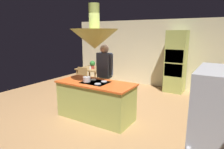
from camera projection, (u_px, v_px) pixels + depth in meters
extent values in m
plane|color=#AD7F51|center=(101.00, 115.00, 4.99)|extent=(8.16, 8.16, 0.00)
cube|color=beige|center=(150.00, 53.00, 7.59)|extent=(6.80, 0.10, 2.55)
cube|color=#A8B259|center=(96.00, 101.00, 4.73)|extent=(1.84, 0.79, 0.87)
cube|color=#E05B23|center=(95.00, 83.00, 4.63)|extent=(1.90, 0.85, 0.04)
cube|color=black|center=(95.00, 82.00, 4.63)|extent=(0.64, 0.52, 0.01)
cylinder|color=#B2B2B7|center=(87.00, 82.00, 4.60)|extent=(0.15, 0.15, 0.02)
cylinder|color=#B2B2B7|center=(98.00, 84.00, 4.44)|extent=(0.15, 0.15, 0.02)
cylinder|color=#B2B2B7|center=(93.00, 80.00, 4.82)|extent=(0.15, 0.15, 0.02)
cylinder|color=#B2B2B7|center=(104.00, 82.00, 4.65)|extent=(0.15, 0.15, 0.02)
cube|color=#A8B259|center=(176.00, 62.00, 6.74)|extent=(0.66, 0.62, 2.15)
cube|color=black|center=(174.00, 56.00, 6.45)|extent=(0.60, 0.04, 0.44)
cube|color=black|center=(173.00, 70.00, 6.56)|extent=(0.60, 0.04, 0.44)
cube|color=#9D7644|center=(92.00, 69.00, 7.28)|extent=(0.97, 0.87, 0.04)
cylinder|color=#9D7644|center=(77.00, 79.00, 7.26)|extent=(0.06, 0.06, 0.72)
cylinder|color=#9D7644|center=(95.00, 82.00, 6.83)|extent=(0.06, 0.06, 0.72)
cylinder|color=#9D7644|center=(90.00, 75.00, 7.89)|extent=(0.06, 0.06, 0.72)
cylinder|color=#9D7644|center=(107.00, 78.00, 7.46)|extent=(0.06, 0.06, 0.72)
cylinder|color=tan|center=(102.00, 92.00, 5.46)|extent=(0.14, 0.14, 0.87)
cylinder|color=tan|center=(107.00, 93.00, 5.36)|extent=(0.14, 0.14, 0.87)
cube|color=#3F4C66|center=(105.00, 65.00, 5.24)|extent=(0.36, 0.22, 0.67)
cylinder|color=#3F4C66|center=(98.00, 63.00, 5.35)|extent=(0.09, 0.09, 0.57)
cylinder|color=#3F4C66|center=(111.00, 65.00, 5.12)|extent=(0.09, 0.09, 0.57)
sphere|color=tan|center=(104.00, 49.00, 5.15)|extent=(0.24, 0.24, 0.24)
cone|color=#A8B259|center=(95.00, 39.00, 4.41)|extent=(1.10, 1.10, 0.45)
cylinder|color=#A8B259|center=(94.00, 16.00, 4.30)|extent=(0.24, 0.24, 0.55)
cone|color=#E0B266|center=(91.00, 38.00, 7.04)|extent=(0.32, 0.32, 0.22)
cylinder|color=black|center=(91.00, 27.00, 6.95)|extent=(0.01, 0.01, 0.60)
cube|color=#9D7644|center=(79.00, 80.00, 6.73)|extent=(0.40, 0.40, 0.04)
cube|color=#9D7644|center=(83.00, 73.00, 6.83)|extent=(0.40, 0.04, 0.42)
cylinder|color=#9D7644|center=(73.00, 87.00, 6.72)|extent=(0.04, 0.04, 0.43)
cylinder|color=#9D7644|center=(80.00, 88.00, 6.55)|extent=(0.04, 0.04, 0.43)
cylinder|color=#9D7644|center=(79.00, 85.00, 7.01)|extent=(0.04, 0.04, 0.43)
cylinder|color=#9D7644|center=(86.00, 86.00, 6.83)|extent=(0.04, 0.04, 0.43)
cube|color=#9D7644|center=(103.00, 73.00, 7.96)|extent=(0.40, 0.40, 0.04)
cube|color=#9D7644|center=(100.00, 68.00, 7.76)|extent=(0.40, 0.04, 0.42)
cylinder|color=#9D7644|center=(109.00, 78.00, 8.06)|extent=(0.04, 0.04, 0.43)
cylinder|color=#9D7644|center=(102.00, 77.00, 8.24)|extent=(0.04, 0.04, 0.43)
cylinder|color=#9D7644|center=(104.00, 80.00, 7.78)|extent=(0.04, 0.04, 0.43)
cylinder|color=#9D7644|center=(97.00, 79.00, 7.95)|extent=(0.04, 0.04, 0.43)
cylinder|color=#99382D|center=(93.00, 67.00, 7.13)|extent=(0.14, 0.14, 0.12)
sphere|color=#2D722D|center=(92.00, 63.00, 7.10)|extent=(0.20, 0.20, 0.20)
cylinder|color=white|center=(90.00, 68.00, 7.04)|extent=(0.07, 0.07, 0.09)
cylinder|color=#B2B2B7|center=(87.00, 79.00, 4.58)|extent=(0.18, 0.18, 0.12)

